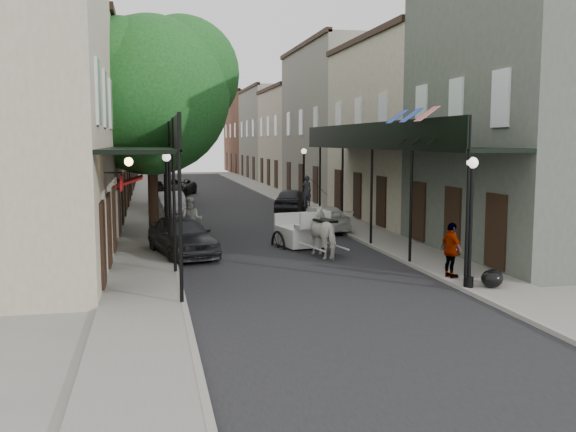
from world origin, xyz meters
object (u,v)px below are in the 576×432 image
pedestrian_sidewalk_right (451,250)px  car_right_near (322,219)px  car_left_far (177,187)px  horse (326,233)px  car_right_far (291,200)px  pedestrian_sidewalk_left (159,195)px  tree_far (156,116)px  lamppost_left (167,200)px  tree_near (160,89)px  carriage (296,218)px  car_left_near (182,236)px  pedestrian_walking (191,220)px  car_left_mid (171,204)px  lamppost_right_near (471,220)px  lamppost_right_far (304,179)px

pedestrian_sidewalk_right → car_right_near: pedestrian_sidewalk_right is taller
car_left_far → horse: bearing=-63.7°
car_right_near → car_right_far: size_ratio=0.98×
pedestrian_sidewalk_left → car_right_near: 12.90m
car_right_near → car_right_far: 8.39m
pedestrian_sidewalk_right → tree_far: bearing=9.3°
lamppost_left → tree_near: bearing=91.3°
tree_near → carriage: bearing=-32.0°
tree_far → car_left_near: size_ratio=1.91×
pedestrian_walking → car_left_far: (0.46, 24.02, -0.32)m
tree_near → horse: bearing=-45.8°
car_left_near → car_left_far: size_ratio=0.96×
tree_far → car_right_far: 10.64m
lamppost_left → car_left_mid: (0.50, 12.34, -1.36)m
horse → carriage: 2.75m
car_left_far → pedestrian_sidewalk_left: bearing=-80.1°
horse → car_left_near: 5.35m
lamppost_right_near → car_left_far: bearing=101.0°
horse → lamppost_left: bearing=-28.9°
lamppost_left → pedestrian_sidewalk_left: 15.31m
car_right_far → car_left_far: bearing=-44.9°
tree_near → car_right_near: (7.44, 0.57, -5.88)m
tree_far → car_left_far: (1.65, 8.42, -5.19)m
horse → carriage: size_ratio=0.71×
pedestrian_sidewalk_right → car_left_near: bearing=42.7°
horse → tree_near: bearing=-57.2°
horse → car_right_far: bearing=-109.0°
tree_far → lamppost_right_near: tree_far is taller
pedestrian_walking → car_right_near: 6.67m
car_left_far → car_right_near: (5.85, -21.86, -0.05)m
lamppost_right_near → lamppost_left: 11.46m
car_right_near → car_right_far: bearing=-97.8°
tree_far → car_left_far: tree_far is taller
tree_near → car_left_far: 23.23m
tree_far → lamppost_right_far: tree_far is taller
pedestrian_sidewalk_right → car_right_far: bearing=-7.7°
lamppost_right_far → car_left_near: 14.86m
tree_far → pedestrian_sidewalk_left: (0.05, -2.91, -4.86)m
tree_far → car_right_near: (7.49, -13.43, -5.23)m
pedestrian_sidewalk_left → car_left_mid: pedestrian_sidewalk_left is taller
carriage → pedestrian_sidewalk_right: 8.20m
pedestrian_walking → pedestrian_sidewalk_right: 11.78m
tree_near → car_left_mid: bearing=85.8°
tree_far → car_left_near: 19.50m
car_left_near → car_left_mid: size_ratio=1.07×
lamppost_right_near → car_left_far: (-6.70, 34.60, -1.40)m
horse → car_right_far: (1.98, 14.93, -0.16)m
car_left_near → lamppost_right_near: bearing=-57.3°
tree_far → lamppost_right_near: 27.74m
lamppost_right_near → pedestrian_sidewalk_left: size_ratio=2.18×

